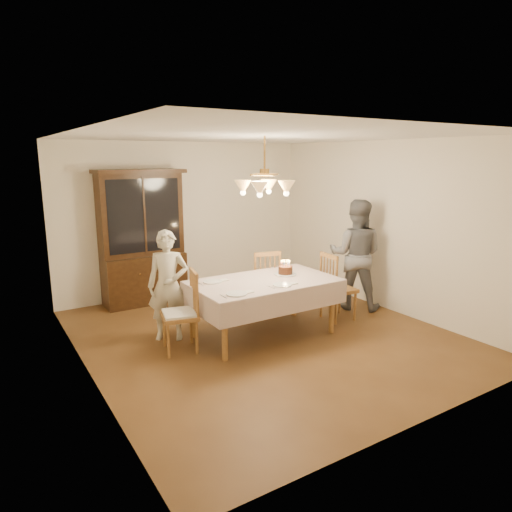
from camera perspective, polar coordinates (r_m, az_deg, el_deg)
ground at (r=6.24m, az=0.99°, el=-9.80°), size 5.00×5.00×0.00m
room_shell at (r=5.83m, az=1.05°, el=4.76°), size 5.00×5.00×5.00m
dining_table at (r=6.01m, az=1.02°, el=-3.76°), size 1.90×1.10×0.76m
china_hutch at (r=7.57m, az=-14.04°, el=1.97°), size 1.38×0.54×2.16m
chair_far_side at (r=6.90m, az=0.98°, el=-3.74°), size 0.53×0.52×1.00m
chair_left_end at (r=5.68m, az=-9.45°, el=-7.32°), size 0.51×0.52×1.00m
chair_right_end at (r=6.79m, az=10.18°, el=-4.20°), size 0.46×0.47×1.00m
elderly_woman at (r=6.00m, az=-10.93°, el=-3.64°), size 0.63×0.56×1.44m
adult_in_grey at (r=7.26m, az=12.34°, el=0.18°), size 1.04×1.06×1.72m
birthday_cake at (r=6.28m, az=3.69°, el=-1.86°), size 0.30×0.30×0.20m
place_setting_near_left at (r=5.40m, az=-2.33°, el=-4.72°), size 0.40×0.25×0.02m
place_setting_near_right at (r=5.77m, az=3.40°, el=-3.61°), size 0.39×0.24×0.02m
place_setting_far_left at (r=5.94m, az=-5.35°, el=-3.19°), size 0.39×0.25×0.02m
chandelier at (r=5.79m, az=1.06°, el=8.64°), size 0.62×0.62×0.73m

